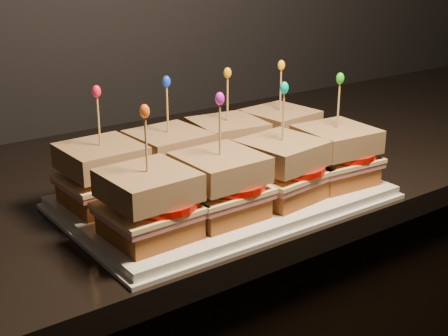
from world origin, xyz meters
TOP-DOWN VIEW (x-y plane):
  - granite_slab at (0.01, 1.69)m, footprint 2.60×0.65m
  - platter at (0.08, 1.52)m, footprint 0.45×0.28m
  - platter_rim at (0.08, 1.52)m, footprint 0.46×0.29m
  - sandwich_0_bread_bot at (-0.09, 1.58)m, footprint 0.10×0.10m
  - sandwich_0_ham at (-0.09, 1.58)m, footprint 0.11×0.11m
  - sandwich_0_cheese at (-0.09, 1.58)m, footprint 0.11×0.11m
  - sandwich_0_tomato at (-0.07, 1.58)m, footprint 0.10×0.10m
  - sandwich_0_bread_top at (-0.09, 1.58)m, footprint 0.10×0.10m
  - sandwich_0_pick at (-0.09, 1.58)m, footprint 0.00×0.00m
  - sandwich_0_frill at (-0.09, 1.58)m, footprint 0.01×0.01m
  - sandwich_1_bread_bot at (0.02, 1.58)m, footprint 0.10×0.10m
  - sandwich_1_ham at (0.02, 1.58)m, footprint 0.11×0.11m
  - sandwich_1_cheese at (0.02, 1.58)m, footprint 0.12×0.11m
  - sandwich_1_tomato at (0.03, 1.58)m, footprint 0.10×0.10m
  - sandwich_1_bread_top at (0.02, 1.58)m, footprint 0.11×0.11m
  - sandwich_1_pick at (0.02, 1.58)m, footprint 0.00×0.00m
  - sandwich_1_frill at (0.02, 1.58)m, footprint 0.01×0.01m
  - sandwich_2_bread_bot at (0.13, 1.58)m, footprint 0.11×0.11m
  - sandwich_2_ham at (0.13, 1.58)m, footprint 0.12×0.12m
  - sandwich_2_cheese at (0.13, 1.58)m, footprint 0.12×0.12m
  - sandwich_2_tomato at (0.14, 1.58)m, footprint 0.10×0.10m
  - sandwich_2_bread_top at (0.13, 1.58)m, footprint 0.11×0.11m
  - sandwich_2_pick at (0.13, 1.58)m, footprint 0.00×0.00m
  - sandwich_2_frill at (0.13, 1.58)m, footprint 0.01×0.01m
  - sandwich_3_bread_bot at (0.24, 1.58)m, footprint 0.11×0.11m
  - sandwich_3_ham at (0.24, 1.58)m, footprint 0.12×0.12m
  - sandwich_3_cheese at (0.24, 1.58)m, footprint 0.12×0.12m
  - sandwich_3_tomato at (0.25, 1.58)m, footprint 0.10×0.10m
  - sandwich_3_bread_top at (0.24, 1.58)m, footprint 0.11×0.11m
  - sandwich_3_pick at (0.24, 1.58)m, footprint 0.00×0.00m
  - sandwich_3_frill at (0.24, 1.58)m, footprint 0.01×0.01m
  - sandwich_4_bread_bot at (-0.09, 1.45)m, footprint 0.10×0.10m
  - sandwich_4_ham at (-0.09, 1.45)m, footprint 0.11×0.11m
  - sandwich_4_cheese at (-0.09, 1.45)m, footprint 0.12×0.11m
  - sandwich_4_tomato at (-0.07, 1.45)m, footprint 0.10×0.10m
  - sandwich_4_bread_top at (-0.09, 1.45)m, footprint 0.11×0.11m
  - sandwich_4_pick at (-0.09, 1.45)m, footprint 0.00×0.00m
  - sandwich_4_frill at (-0.09, 1.45)m, footprint 0.01×0.01m
  - sandwich_5_bread_bot at (0.02, 1.45)m, footprint 0.10×0.10m
  - sandwich_5_ham at (0.02, 1.45)m, footprint 0.11×0.11m
  - sandwich_5_cheese at (0.02, 1.45)m, footprint 0.11×0.11m
  - sandwich_5_tomato at (0.03, 1.45)m, footprint 0.10×0.10m
  - sandwich_5_bread_top at (0.02, 1.45)m, footprint 0.10×0.10m
  - sandwich_5_pick at (0.02, 1.45)m, footprint 0.00×0.00m
  - sandwich_5_frill at (0.02, 1.45)m, footprint 0.01×0.01m
  - sandwich_6_bread_bot at (0.13, 1.45)m, footprint 0.11×0.11m
  - sandwich_6_ham at (0.13, 1.45)m, footprint 0.12×0.12m
  - sandwich_6_cheese at (0.13, 1.45)m, footprint 0.12×0.12m
  - sandwich_6_tomato at (0.14, 1.45)m, footprint 0.10×0.10m
  - sandwich_6_bread_top at (0.13, 1.45)m, footprint 0.11×0.11m
  - sandwich_6_pick at (0.13, 1.45)m, footprint 0.00×0.00m
  - sandwich_6_frill at (0.13, 1.45)m, footprint 0.01×0.01m
  - sandwich_7_bread_bot at (0.24, 1.45)m, footprint 0.11×0.11m
  - sandwich_7_ham at (0.24, 1.45)m, footprint 0.12×0.11m
  - sandwich_7_cheese at (0.24, 1.45)m, footprint 0.12×0.12m
  - sandwich_7_tomato at (0.25, 1.45)m, footprint 0.10×0.10m
  - sandwich_7_bread_top at (0.24, 1.45)m, footprint 0.11×0.11m
  - sandwich_7_pick at (0.24, 1.45)m, footprint 0.00×0.00m
  - sandwich_7_frill at (0.24, 1.45)m, footprint 0.01×0.01m

SIDE VIEW (x-z plane):
  - granite_slab at x=0.01m, z-range 0.88..0.92m
  - platter_rim at x=0.08m, z-range 0.92..0.93m
  - platter at x=0.08m, z-range 0.92..0.94m
  - sandwich_0_bread_bot at x=-0.09m, z-range 0.94..0.96m
  - sandwich_1_bread_bot at x=0.02m, z-range 0.94..0.96m
  - sandwich_2_bread_bot at x=0.13m, z-range 0.94..0.96m
  - sandwich_3_bread_bot at x=0.24m, z-range 0.94..0.96m
  - sandwich_4_bread_bot at x=-0.09m, z-range 0.94..0.96m
  - sandwich_5_bread_bot at x=0.02m, z-range 0.94..0.96m
  - sandwich_6_bread_bot at x=0.13m, z-range 0.94..0.96m
  - sandwich_7_bread_bot at x=0.24m, z-range 0.94..0.96m
  - sandwich_0_ham at x=-0.09m, z-range 0.96..0.97m
  - sandwich_1_ham at x=0.02m, z-range 0.96..0.97m
  - sandwich_2_ham at x=0.13m, z-range 0.96..0.97m
  - sandwich_3_ham at x=0.24m, z-range 0.96..0.97m
  - sandwich_4_ham at x=-0.09m, z-range 0.96..0.97m
  - sandwich_5_ham at x=0.02m, z-range 0.96..0.97m
  - sandwich_6_ham at x=0.13m, z-range 0.96..0.97m
  - sandwich_7_ham at x=0.24m, z-range 0.96..0.97m
  - sandwich_0_cheese at x=-0.09m, z-range 0.97..0.98m
  - sandwich_1_cheese at x=0.02m, z-range 0.97..0.98m
  - sandwich_2_cheese at x=0.13m, z-range 0.97..0.98m
  - sandwich_3_cheese at x=0.24m, z-range 0.97..0.98m
  - sandwich_4_cheese at x=-0.09m, z-range 0.97..0.98m
  - sandwich_5_cheese at x=0.02m, z-range 0.97..0.98m
  - sandwich_6_cheese at x=0.13m, z-range 0.97..0.98m
  - sandwich_7_cheese at x=0.24m, z-range 0.97..0.98m
  - sandwich_0_tomato at x=-0.07m, z-range 0.98..0.99m
  - sandwich_1_tomato at x=0.03m, z-range 0.98..0.99m
  - sandwich_2_tomato at x=0.14m, z-range 0.98..0.99m
  - sandwich_3_tomato at x=0.25m, z-range 0.98..0.99m
  - sandwich_4_tomato at x=-0.07m, z-range 0.98..0.99m
  - sandwich_5_tomato at x=0.03m, z-range 0.98..0.99m
  - sandwich_6_tomato at x=0.14m, z-range 0.98..0.99m
  - sandwich_7_tomato at x=0.25m, z-range 0.98..0.99m
  - sandwich_0_bread_top at x=-0.09m, z-range 0.99..1.02m
  - sandwich_1_bread_top at x=0.02m, z-range 0.99..1.02m
  - sandwich_2_bread_top at x=0.13m, z-range 0.99..1.02m
  - sandwich_3_bread_top at x=0.24m, z-range 0.99..1.02m
  - sandwich_4_bread_top at x=-0.09m, z-range 0.99..1.02m
  - sandwich_5_bread_top at x=0.02m, z-range 0.99..1.02m
  - sandwich_6_bread_top at x=0.13m, z-range 0.99..1.02m
  - sandwich_7_bread_top at x=0.24m, z-range 0.99..1.02m
  - sandwich_0_pick at x=-0.09m, z-range 1.01..1.10m
  - sandwich_1_pick at x=0.02m, z-range 1.01..1.10m
  - sandwich_2_pick at x=0.13m, z-range 1.01..1.10m
  - sandwich_3_pick at x=0.24m, z-range 1.01..1.10m
  - sandwich_4_pick at x=-0.09m, z-range 1.01..1.10m
  - sandwich_5_pick at x=0.02m, z-range 1.01..1.10m
  - sandwich_6_pick at x=0.13m, z-range 1.01..1.10m
  - sandwich_7_pick at x=0.24m, z-range 1.01..1.10m
  - sandwich_0_frill at x=-0.09m, z-range 1.09..1.11m
  - sandwich_1_frill at x=0.02m, z-range 1.09..1.11m
  - sandwich_2_frill at x=0.13m, z-range 1.09..1.11m
  - sandwich_3_frill at x=0.24m, z-range 1.09..1.11m
  - sandwich_4_frill at x=-0.09m, z-range 1.09..1.11m
  - sandwich_5_frill at x=0.02m, z-range 1.09..1.11m
  - sandwich_6_frill at x=0.13m, z-range 1.09..1.11m
  - sandwich_7_frill at x=0.24m, z-range 1.09..1.11m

